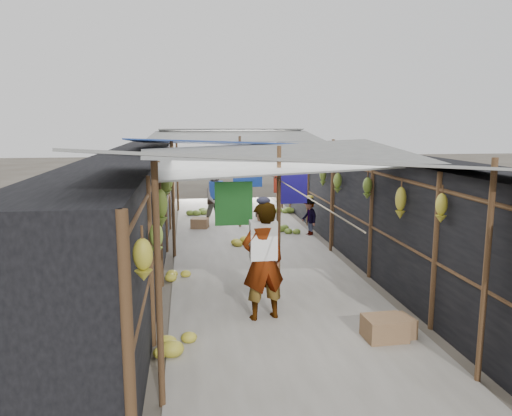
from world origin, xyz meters
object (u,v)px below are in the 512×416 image
black_basin (265,214)px  vendor_seated (309,217)px  crate_near (384,329)px  shopper_blue (216,199)px  vendor_elderly (263,261)px

black_basin → vendor_seated: bearing=-74.9°
crate_near → black_basin: bearing=89.2°
black_basin → crate_near: bearing=-88.7°
shopper_blue → black_basin: bearing=23.1°
vendor_seated → shopper_blue: bearing=-137.7°
crate_near → black_basin: size_ratio=0.88×
black_basin → vendor_elderly: vendor_elderly is taller
crate_near → shopper_blue: size_ratio=0.36×
shopper_blue → vendor_seated: size_ratio=1.52×
crate_near → black_basin: (-0.21, 9.22, -0.07)m
crate_near → shopper_blue: (-1.83, 8.05, 0.61)m
crate_near → vendor_elderly: bearing=145.7°
vendor_elderly → shopper_blue: vendor_elderly is taller
black_basin → vendor_seated: 2.89m
shopper_blue → vendor_seated: (2.36, -1.59, -0.27)m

